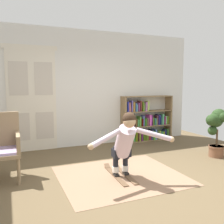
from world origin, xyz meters
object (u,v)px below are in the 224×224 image
(wicker_chair, at_px, (0,145))
(person_skier, at_px, (125,140))
(skis_pair, at_px, (120,174))
(potted_plant, at_px, (216,126))
(bookshelf, at_px, (145,122))

(wicker_chair, relative_size, person_skier, 0.77)
(skis_pair, relative_size, person_skier, 0.69)
(wicker_chair, height_order, skis_pair, wicker_chair)
(potted_plant, distance_m, skis_pair, 2.50)
(potted_plant, bearing_deg, person_skier, -169.64)
(potted_plant, relative_size, skis_pair, 1.06)
(wicker_chair, height_order, potted_plant, wicker_chair)
(bookshelf, relative_size, wicker_chair, 1.34)
(bookshelf, distance_m, skis_pair, 2.75)
(bookshelf, distance_m, wicker_chair, 3.90)
(skis_pair, xyz_separation_m, person_skier, (-0.01, -0.23, 0.64))
(wicker_chair, xyz_separation_m, skis_pair, (1.87, -0.60, -0.56))
(skis_pair, distance_m, person_skier, 0.68)
(potted_plant, xyz_separation_m, skis_pair, (-2.41, -0.22, -0.64))
(bookshelf, bearing_deg, potted_plant, -70.17)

